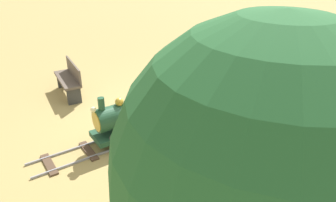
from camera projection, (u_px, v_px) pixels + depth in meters
ground_plane at (177, 121)px, 6.78m from camera, size 60.00×60.00×0.00m
track at (169, 123)px, 6.67m from camera, size 0.66×5.70×0.04m
locomotive at (131, 115)px, 6.02m from camera, size 0.62×1.45×0.97m
passenger_car at (203, 96)px, 6.94m from camera, size 0.72×2.00×0.97m
conductor_person at (172, 110)px, 5.19m from camera, size 0.30×0.30×1.62m
park_bench at (69, 79)px, 7.83m from camera, size 1.33×0.52×0.82m
oak_tree_near at (262, 169)px, 1.81m from camera, size 1.75×1.75×3.14m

